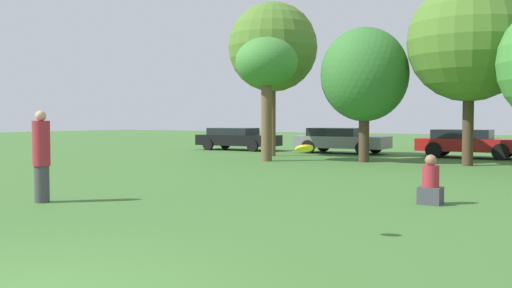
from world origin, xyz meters
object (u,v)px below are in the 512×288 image
Objects in this scene: frisbee at (304,149)px; tree_2 at (364,75)px; person_thrower at (41,156)px; tree_3 at (469,41)px; tree_1 at (267,65)px; bystander_sitting at (430,184)px; parked_car_black at (237,138)px; parked_car_red at (468,142)px; parked_car_grey at (340,140)px; tree_0 at (273,47)px.

tree_2 reaches higher than frisbee.
tree_3 is at bearing 70.42° from person_thrower.
person_thrower is 0.38× the size of tree_1.
tree_2 is (-5.33, 9.71, 3.00)m from bystander_sitting.
parked_car_red is (11.89, 0.41, 0.03)m from parked_car_black.
tree_1 is 9.52m from parked_car_red.
frisbee is 14.92m from tree_2.
parked_car_grey is 1.03× the size of parked_car_red.
parked_car_grey is at bearing 123.60° from tree_2.
frisbee is at bearing -54.88° from parked_car_black.
tree_1 is at bearing 100.50° from person_thrower.
parked_car_grey is (-8.46, 14.42, 0.26)m from bystander_sitting.
parked_car_grey is 6.01m from parked_car_red.
tree_1 is at bearing -95.02° from parked_car_grey.
person_thrower is at bearing -104.90° from parked_car_red.
tree_1 is at bearing 123.72° from frisbee.
parked_car_black is at bearing -177.91° from parked_car_grey.
frisbee is at bearing -56.28° from tree_1.
tree_0 is at bearing -118.06° from parked_car_grey.
bystander_sitting is 11.48m from tree_2.
tree_2 is at bearing -123.39° from parked_car_red.
parked_car_red is at bearing 95.76° from frisbee.
person_thrower reaches higher than frisbee.
tree_1 reaches higher than person_thrower.
person_thrower is at bearing -80.12° from tree_1.
tree_2 is (4.87, -1.16, -1.51)m from tree_0.
parked_car_grey is (-7.90, 18.69, -0.61)m from frisbee.
tree_3 is 13.94m from parked_car_black.
tree_1 is 8.72m from parked_car_black.
tree_1 is at bearing -63.44° from tree_0.
parked_car_black is at bearing 154.49° from tree_2.
tree_0 is (-10.20, 10.87, 4.51)m from bystander_sitting.
tree_2 is 10.35m from parked_car_black.
tree_2 is 3.98m from tree_3.
person_thrower is 7.82m from bystander_sitting.
parked_car_red is (7.75, 3.54, -4.25)m from tree_0.
bystander_sitting is at bearing -61.48° from parked_car_grey.
parked_car_grey is (-3.13, 4.71, -2.73)m from tree_2.
bystander_sitting is at bearing -81.45° from tree_3.
frisbee is 15.07m from tree_1.
tree_0 is at bearing 116.56° from tree_1.
parked_car_grey is at bearing 178.13° from parked_car_red.
tree_0 is 1.41× the size of tree_1.
person_thrower is 15.43m from tree_3.
tree_3 reaches higher than bystander_sitting.
parked_car_red is (-1.89, 18.69, -0.61)m from frisbee.
tree_2 reaches higher than tree_1.
tree_2 reaches higher than bystander_sitting.
bystander_sitting is at bearing -82.25° from parked_car_red.
parked_car_black is at bearing 142.85° from tree_0.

